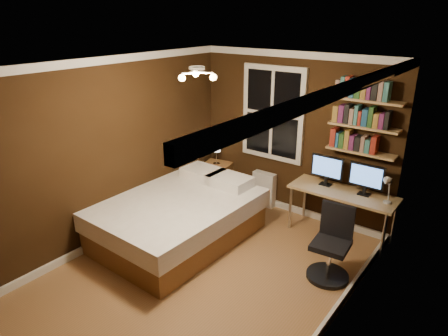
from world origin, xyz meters
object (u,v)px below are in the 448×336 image
Objects in this scene: desk at (343,196)px; desk_lamp at (388,189)px; monitor_left at (327,171)px; radiator at (264,189)px; office_chair at (331,252)px; monitor_right at (366,180)px; nightstand at (217,179)px; bedside_lamp at (216,152)px; bed at (180,218)px.

desk is 0.66m from desk_lamp.
radiator is at bearing 174.05° from monitor_left.
monitor_right is at bearing 85.07° from office_chair.
office_chair is at bearing -89.33° from monitor_right.
desk is at bearing -13.99° from monitor_left.
desk_lamp reaches higher than office_chair.
nightstand is 2.29m from desk.
nightstand is 1.29× the size of desk_lamp.
bedside_lamp is 0.47× the size of office_chair.
bedside_lamp is at bearing 0.00° from nightstand.
desk is at bearing -13.36° from nightstand.
desk_lamp is 1.12m from office_chair.
desk_lamp reaches higher than desk.
desk_lamp reaches higher than bed.
monitor_right reaches higher than radiator.
bedside_lamp is at bearing 152.39° from office_chair.
nightstand is 0.99× the size of radiator.
radiator reaches higher than nightstand.
bed is 2.59m from monitor_right.
desk_lamp is at bearing 30.94° from bed.
bed is at bearing -173.43° from office_chair.
monitor_left is (-0.29, 0.07, 0.28)m from desk.
office_chair is at bearing -34.27° from nightstand.
desk reaches higher than radiator.
monitor_left is (1.47, 1.50, 0.59)m from bed.
radiator is 1.43m from desk.
monitor_left is at bearing 112.75° from office_chair.
bed is at bearing -71.33° from bedside_lamp.
bed is 1.55m from nightstand.
bed is 2.29m from desk.
radiator is 2.08m from desk_lamp.
bedside_lamp is 2.86m from desk_lamp.
bedside_lamp is 0.30× the size of desk.
monitor_right is (0.26, 0.07, 0.28)m from desk.
monitor_right is (2.03, 1.50, 0.59)m from bed.
bedside_lamp is 0.93× the size of monitor_left.
bed is 1.66m from radiator.
bed is at bearing -150.25° from desk_lamp.
radiator is 1.76m from monitor_right.
nightstand is at bearing 0.00° from bedside_lamp.
bedside_lamp is at bearing -170.82° from radiator.
monitor_right is 1.06× the size of desk_lamp.
monitor_right is (1.64, -0.11, 0.62)m from radiator.
bed is 2.09m from office_chair.
desk_lamp is at bearing -2.41° from bedside_lamp.
bed is at bearing -143.62° from monitor_right.
desk_lamp is (1.97, -0.26, 0.62)m from radiator.
monitor_right is (2.53, 0.03, 0.12)m from bedside_lamp.
desk_lamp is (2.85, -0.12, 0.12)m from bedside_lamp.
monitor_left is 1.00× the size of monitor_right.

